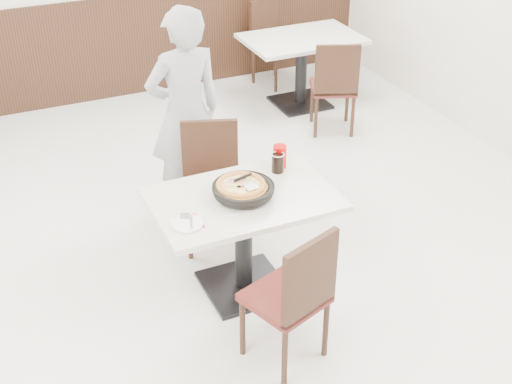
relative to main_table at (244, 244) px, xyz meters
name	(u,v)px	position (x,y,z in m)	size (l,w,h in m)	color
floor	(240,269)	(0.06, 0.20, -0.38)	(7.00, 7.00, 0.00)	beige
wainscot_back	(111,49)	(0.06, 3.68, 0.18)	(5.90, 0.03, 1.10)	black
main_table	(244,244)	(0.00, 0.00, 0.00)	(1.20, 0.80, 0.75)	silver
chair_near	(285,294)	(-0.04, -0.71, 0.10)	(0.42, 0.42, 0.95)	black
chair_far	(212,190)	(0.01, 0.60, 0.10)	(0.42, 0.42, 0.95)	black
trivet	(252,196)	(0.04, -0.04, 0.39)	(0.13, 0.13, 0.04)	black
pizza_pan	(243,192)	(0.00, -0.01, 0.42)	(0.39, 0.39, 0.01)	black
pizza	(241,187)	(-0.01, 0.02, 0.44)	(0.35, 0.35, 0.02)	#D98D3F
pizza_server	(250,186)	(0.03, -0.04, 0.47)	(0.08, 0.10, 0.00)	white
napkin	(187,223)	(-0.44, -0.15, 0.38)	(0.17, 0.17, 0.00)	white
side_plate	(187,224)	(-0.45, -0.17, 0.38)	(0.20, 0.20, 0.01)	white
fork	(191,222)	(-0.42, -0.17, 0.39)	(0.01, 0.16, 0.00)	white
cola_glass	(278,163)	(0.35, 0.21, 0.44)	(0.08, 0.08, 0.13)	black
red_cup	(280,156)	(0.40, 0.27, 0.45)	(0.09, 0.09, 0.16)	#B20301
diner_person	(185,113)	(0.02, 1.18, 0.47)	(0.62, 0.41, 1.70)	#B0B0B5
bg_table_right	(301,71)	(1.82, 2.65, 0.00)	(1.20, 0.80, 0.75)	silver
bg_chair_right_near	(333,85)	(1.82, 1.97, 0.10)	(0.42, 0.42, 0.95)	black
bg_chair_right_far	(276,43)	(1.84, 3.29, 0.10)	(0.42, 0.42, 0.95)	black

